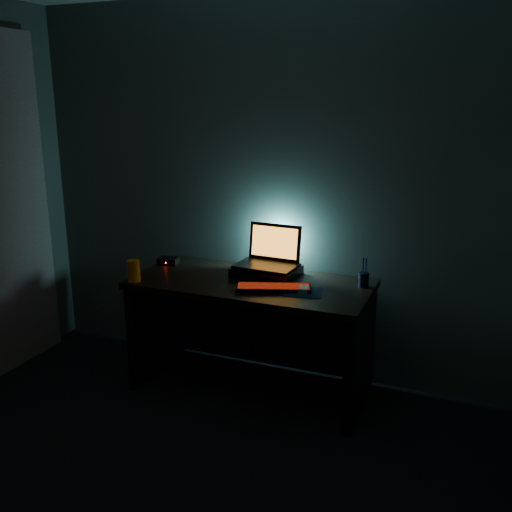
{
  "coord_description": "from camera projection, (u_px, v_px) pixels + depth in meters",
  "views": [
    {
      "loc": [
        1.3,
        -1.54,
        1.87
      ],
      "look_at": [
        0.05,
        1.57,
        0.93
      ],
      "focal_mm": 40.0,
      "sensor_mm": 36.0,
      "label": 1
    }
  ],
  "objects": [
    {
      "name": "room",
      "position": [
        76.0,
        279.0,
        2.01
      ],
      "size": [
        3.5,
        4.0,
        2.5
      ],
      "color": "black",
      "rests_on": "ground"
    },
    {
      "name": "desk",
      "position": [
        254.0,
        316.0,
        3.71
      ],
      "size": [
        1.5,
        0.7,
        0.75
      ],
      "color": "black",
      "rests_on": "ground"
    },
    {
      "name": "curtain",
      "position": [
        10.0,
        205.0,
        3.92
      ],
      "size": [
        0.06,
        0.65,
        2.3
      ],
      "primitive_type": "cube",
      "color": "#C6B09E",
      "rests_on": "ground"
    },
    {
      "name": "riser",
      "position": [
        267.0,
        271.0,
        3.68
      ],
      "size": [
        0.42,
        0.32,
        0.06
      ],
      "primitive_type": "cube",
      "rotation": [
        0.0,
        0.0,
        -0.06
      ],
      "color": "black",
      "rests_on": "desk"
    },
    {
      "name": "laptop",
      "position": [
        270.0,
        256.0,
        3.7
      ],
      "size": [
        0.4,
        0.31,
        0.26
      ],
      "rotation": [
        0.0,
        0.0,
        -0.06
      ],
      "color": "black",
      "rests_on": "riser"
    },
    {
      "name": "keyboard",
      "position": [
        273.0,
        288.0,
        3.42
      ],
      "size": [
        0.47,
        0.28,
        0.03
      ],
      "rotation": [
        0.0,
        0.0,
        0.34
      ],
      "color": "black",
      "rests_on": "desk"
    },
    {
      "name": "mousepad",
      "position": [
        303.0,
        292.0,
        3.38
      ],
      "size": [
        0.26,
        0.24,
        0.0
      ],
      "primitive_type": "cube",
      "rotation": [
        0.0,
        0.0,
        0.21
      ],
      "color": "#0B2A4F",
      "rests_on": "desk"
    },
    {
      "name": "mouse",
      "position": [
        303.0,
        289.0,
        3.38
      ],
      "size": [
        0.07,
        0.1,
        0.03
      ],
      "primitive_type": "cube",
      "rotation": [
        0.0,
        0.0,
        0.21
      ],
      "color": "gray",
      "rests_on": "mousepad"
    },
    {
      "name": "pen_cup",
      "position": [
        364.0,
        280.0,
        3.47
      ],
      "size": [
        0.08,
        0.08,
        0.09
      ],
      "primitive_type": "cylinder",
      "rotation": [
        0.0,
        0.0,
        0.44
      ],
      "color": "black",
      "rests_on": "desk"
    },
    {
      "name": "juice_glass",
      "position": [
        134.0,
        271.0,
        3.57
      ],
      "size": [
        0.1,
        0.1,
        0.14
      ],
      "primitive_type": "cylinder",
      "rotation": [
        0.0,
        0.0,
        -0.41
      ],
      "color": "orange",
      "rests_on": "desk"
    },
    {
      "name": "router",
      "position": [
        168.0,
        261.0,
        3.95
      ],
      "size": [
        0.15,
        0.13,
        0.04
      ],
      "rotation": [
        0.0,
        0.0,
        0.21
      ],
      "color": "black",
      "rests_on": "desk"
    }
  ]
}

